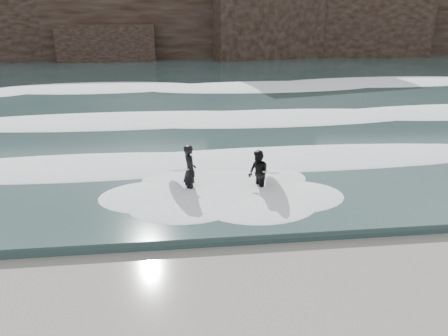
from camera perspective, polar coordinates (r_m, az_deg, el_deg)
The scene contains 8 objects.
ground at distance 9.53m, azimuth 2.14°, elevation -19.58°, with size 120.00×120.00×0.00m, color brown.
sea at distance 36.68m, azimuth -4.68°, elevation 11.34°, with size 90.00×52.00×0.30m, color #283E3D.
headland at distance 53.19m, azimuth -5.56°, elevation 19.51°, with size 70.00×9.00×10.00m, color black.
foam_near at distance 17.20m, azimuth -2.27°, elevation 1.22°, with size 60.00×3.20×0.20m, color white.
foam_mid at distance 23.90m, azimuth -3.55°, elevation 6.88°, with size 60.00×4.00×0.24m, color white.
foam_far at distance 32.69m, azimuth -4.44°, elevation 10.71°, with size 60.00×4.80×0.30m, color white.
surfer_left at distance 14.64m, azimuth -4.77°, elevation -0.33°, with size 1.21×2.01×1.80m.
surfer_right at distance 14.66m, azimuth 4.75°, elevation -0.70°, with size 1.27×2.20×1.60m.
Camera 1 is at (-1.15, -7.16, 6.18)m, focal length 35.00 mm.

